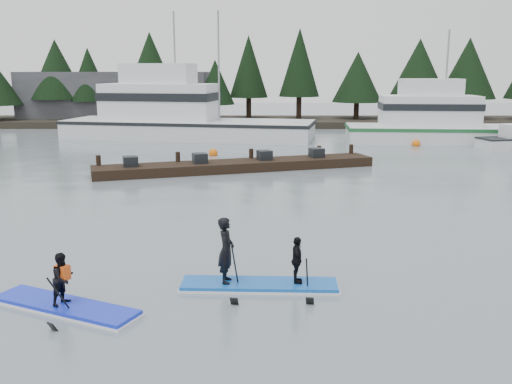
{
  "coord_description": "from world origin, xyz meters",
  "views": [
    {
      "loc": [
        0.09,
        -12.96,
        5.17
      ],
      "look_at": [
        0.0,
        6.0,
        1.1
      ],
      "focal_mm": 40.0,
      "sensor_mm": 36.0,
      "label": 1
    }
  ],
  "objects_px": {
    "fishing_boat_medium": "(447,133)",
    "floating_dock": "(237,166)",
    "paddleboard_solo": "(64,294)",
    "paddleboard_duo": "(256,267)",
    "fishing_boat_large": "(181,128)"
  },
  "relations": [
    {
      "from": "fishing_boat_medium",
      "to": "floating_dock",
      "type": "xyz_separation_m",
      "value": [
        -14.83,
        -12.0,
        -0.4
      ]
    },
    {
      "from": "paddleboard_solo",
      "to": "paddleboard_duo",
      "type": "height_order",
      "value": "paddleboard_duo"
    },
    {
      "from": "paddleboard_solo",
      "to": "fishing_boat_medium",
      "type": "bearing_deg",
      "value": 83.69
    },
    {
      "from": "fishing_boat_medium",
      "to": "paddleboard_solo",
      "type": "relative_size",
      "value": 4.32
    },
    {
      "from": "fishing_boat_large",
      "to": "paddleboard_duo",
      "type": "xyz_separation_m",
      "value": [
        5.93,
        -31.03,
        -0.3
      ]
    },
    {
      "from": "fishing_boat_large",
      "to": "floating_dock",
      "type": "xyz_separation_m",
      "value": [
        4.89,
        -14.55,
        -0.57
      ]
    },
    {
      "from": "fishing_boat_medium",
      "to": "paddleboard_duo",
      "type": "xyz_separation_m",
      "value": [
        -13.78,
        -28.48,
        -0.13
      ]
    },
    {
      "from": "fishing_boat_medium",
      "to": "paddleboard_duo",
      "type": "height_order",
      "value": "fishing_boat_medium"
    },
    {
      "from": "fishing_boat_medium",
      "to": "paddleboard_solo",
      "type": "height_order",
      "value": "fishing_boat_medium"
    },
    {
      "from": "fishing_boat_medium",
      "to": "paddleboard_solo",
      "type": "xyz_separation_m",
      "value": [
        -17.98,
        -29.78,
        -0.29
      ]
    },
    {
      "from": "paddleboard_duo",
      "to": "fishing_boat_large",
      "type": "bearing_deg",
      "value": 102.75
    },
    {
      "from": "paddleboard_solo",
      "to": "paddleboard_duo",
      "type": "relative_size",
      "value": 0.94
    },
    {
      "from": "fishing_boat_large",
      "to": "floating_dock",
      "type": "height_order",
      "value": "fishing_boat_large"
    },
    {
      "from": "floating_dock",
      "to": "fishing_boat_large",
      "type": "bearing_deg",
      "value": 90.65
    },
    {
      "from": "fishing_boat_large",
      "to": "paddleboard_duo",
      "type": "bearing_deg",
      "value": -68.21
    }
  ]
}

